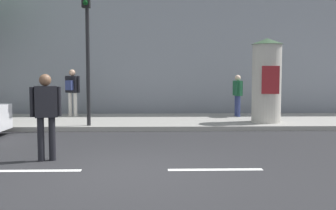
% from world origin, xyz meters
% --- Properties ---
extents(ground_plane, '(80.00, 80.00, 0.00)m').
position_xyz_m(ground_plane, '(0.00, 0.00, 0.00)').
color(ground_plane, '#232326').
extents(sidewalk_curb, '(36.00, 4.00, 0.15)m').
position_xyz_m(sidewalk_curb, '(0.00, 7.00, 0.07)').
color(sidewalk_curb, gray).
rests_on(sidewalk_curb, ground_plane).
extents(lane_markings, '(25.80, 0.16, 0.01)m').
position_xyz_m(lane_markings, '(-0.00, 0.00, 0.00)').
color(lane_markings, silver).
rests_on(lane_markings, ground_plane).
extents(building_backdrop, '(36.00, 5.00, 9.79)m').
position_xyz_m(building_backdrop, '(0.00, 12.00, 4.90)').
color(building_backdrop, gray).
rests_on(building_backdrop, ground_plane).
extents(traffic_light, '(0.24, 0.45, 4.38)m').
position_xyz_m(traffic_light, '(-1.54, 5.24, 3.09)').
color(traffic_light, black).
rests_on(traffic_light, sidewalk_curb).
extents(poster_column, '(1.06, 1.06, 2.79)m').
position_xyz_m(poster_column, '(4.26, 6.04, 1.57)').
color(poster_column, '#B2ADA3').
rests_on(poster_column, sidewalk_curb).
extents(pedestrian_in_dark_shirt, '(0.60, 0.37, 1.80)m').
position_xyz_m(pedestrian_in_dark_shirt, '(-1.69, 0.89, 1.07)').
color(pedestrian_in_dark_shirt, black).
rests_on(pedestrian_in_dark_shirt, ground_plane).
extents(pedestrian_in_light_jacket, '(0.60, 0.51, 1.77)m').
position_xyz_m(pedestrian_in_light_jacket, '(-2.59, 8.05, 1.22)').
color(pedestrian_in_light_jacket, silver).
rests_on(pedestrian_in_light_jacket, sidewalk_curb).
extents(pedestrian_near_pole, '(0.30, 0.62, 1.56)m').
position_xyz_m(pedestrian_near_pole, '(3.64, 7.81, 1.06)').
color(pedestrian_near_pole, navy).
rests_on(pedestrian_near_pole, sidewalk_curb).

